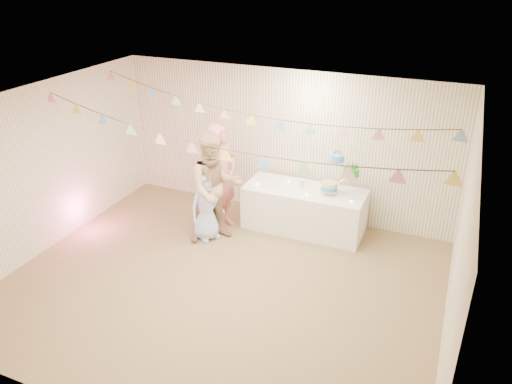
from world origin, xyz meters
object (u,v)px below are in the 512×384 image
at_px(person_adult_b, 215,188).
at_px(person_child, 207,205).
at_px(table, 304,209).
at_px(cake_stand, 340,174).
at_px(person_adult_a, 221,178).

bearing_deg(person_adult_b, person_child, 154.26).
distance_m(table, cake_stand, 0.91).
xyz_separation_m(table, person_adult_b, (-1.23, -0.86, 0.53)).
distance_m(person_adult_a, person_child, 0.53).
distance_m(cake_stand, person_adult_a, 1.95).
bearing_deg(person_child, person_adult_b, -44.57).
distance_m(table, person_child, 1.66).
relative_size(table, cake_stand, 2.84).
distance_m(person_adult_b, person_child, 0.34).
height_order(table, person_adult_a, person_adult_a).
xyz_separation_m(cake_stand, person_adult_a, (-1.86, -0.53, -0.18)).
bearing_deg(table, person_child, -146.80).
height_order(cake_stand, person_adult_a, person_adult_a).
xyz_separation_m(cake_stand, person_adult_b, (-1.78, -0.91, -0.19)).
relative_size(person_adult_a, person_adult_b, 1.02).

